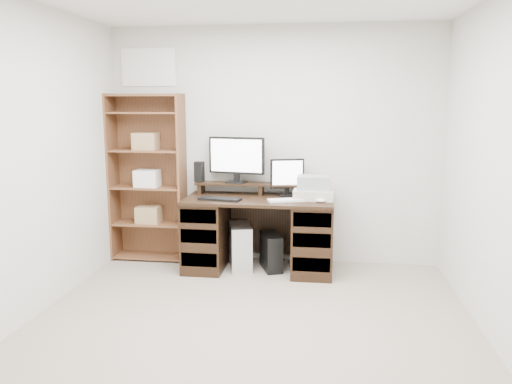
% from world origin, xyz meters
% --- Properties ---
extents(room, '(3.54, 4.04, 2.54)m').
position_xyz_m(room, '(-0.00, 0.00, 1.25)').
color(room, gray).
rests_on(room, ground).
extents(desk, '(1.50, 0.70, 0.75)m').
position_xyz_m(desk, '(-0.11, 1.64, 0.39)').
color(desk, black).
rests_on(desk, ground).
extents(riser_shelf, '(1.40, 0.22, 0.12)m').
position_xyz_m(riser_shelf, '(-0.11, 1.85, 0.84)').
color(riser_shelf, black).
rests_on(riser_shelf, desk).
extents(monitor_wide, '(0.60, 0.19, 0.48)m').
position_xyz_m(monitor_wide, '(-0.38, 1.86, 1.14)').
color(monitor_wide, black).
rests_on(monitor_wide, riser_shelf).
extents(monitor_small, '(0.35, 0.17, 0.39)m').
position_xyz_m(monitor_small, '(0.16, 1.81, 0.96)').
color(monitor_small, black).
rests_on(monitor_small, desk).
extents(speaker, '(0.10, 0.10, 0.22)m').
position_xyz_m(speaker, '(-0.78, 1.85, 0.98)').
color(speaker, black).
rests_on(speaker, riser_shelf).
extents(keyboard_black, '(0.44, 0.20, 0.02)m').
position_xyz_m(keyboard_black, '(-0.48, 1.48, 0.76)').
color(keyboard_black, black).
rests_on(keyboard_black, desk).
extents(keyboard_white, '(0.46, 0.26, 0.02)m').
position_xyz_m(keyboard_white, '(0.22, 1.53, 0.76)').
color(keyboard_white, white).
rests_on(keyboard_white, desk).
extents(mouse, '(0.10, 0.06, 0.04)m').
position_xyz_m(mouse, '(0.52, 1.49, 0.77)').
color(mouse, white).
rests_on(mouse, desk).
extents(printer, '(0.40, 0.30, 0.10)m').
position_xyz_m(printer, '(0.44, 1.66, 0.80)').
color(printer, beige).
rests_on(printer, desk).
extents(basket, '(0.32, 0.23, 0.14)m').
position_xyz_m(basket, '(0.44, 1.66, 0.92)').
color(basket, gray).
rests_on(basket, printer).
extents(tower_silver, '(0.32, 0.50, 0.46)m').
position_xyz_m(tower_silver, '(-0.31, 1.66, 0.23)').
color(tower_silver, silver).
rests_on(tower_silver, ground).
extents(tower_black, '(0.28, 0.41, 0.38)m').
position_xyz_m(tower_black, '(0.02, 1.65, 0.19)').
color(tower_black, black).
rests_on(tower_black, ground).
extents(bookshelf, '(0.80, 0.30, 1.80)m').
position_xyz_m(bookshelf, '(-1.35, 1.86, 0.92)').
color(bookshelf, brown).
rests_on(bookshelf, ground).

